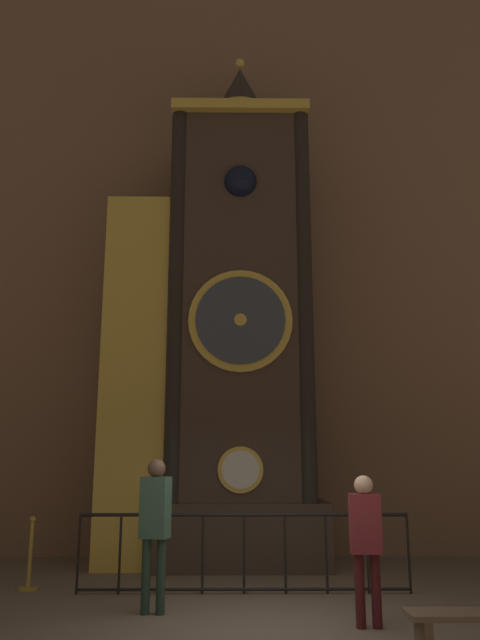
{
  "coord_description": "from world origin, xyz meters",
  "views": [
    {
      "loc": [
        -0.41,
        -7.09,
        1.77
      ],
      "look_at": [
        -0.28,
        4.37,
        4.39
      ],
      "focal_mm": 35.0,
      "sensor_mm": 36.0,
      "label": 1
    }
  ],
  "objects_px": {
    "clock_tower": "(218,332)",
    "visitor_near": "(155,518)",
    "stanchion_post": "(29,566)",
    "visitor_far": "(366,534)"
  },
  "relations": [
    {
      "from": "clock_tower",
      "to": "visitor_near",
      "type": "relative_size",
      "value": 5.51
    },
    {
      "from": "stanchion_post",
      "to": "visitor_near",
      "type": "bearing_deg",
      "value": -36.98
    },
    {
      "from": "clock_tower",
      "to": "visitor_near",
      "type": "distance_m",
      "value": 4.62
    },
    {
      "from": "visitor_near",
      "to": "clock_tower",
      "type": "bearing_deg",
      "value": 96.27
    },
    {
      "from": "clock_tower",
      "to": "visitor_near",
      "type": "xyz_separation_m",
      "value": [
        -0.67,
        -3.4,
        -3.05
      ]
    },
    {
      "from": "visitor_near",
      "to": "visitor_far",
      "type": "relative_size",
      "value": 1.11
    },
    {
      "from": "visitor_far",
      "to": "visitor_near",
      "type": "bearing_deg",
      "value": 167.78
    },
    {
      "from": "clock_tower",
      "to": "visitor_near",
      "type": "bearing_deg",
      "value": -101.19
    },
    {
      "from": "visitor_far",
      "to": "stanchion_post",
      "type": "distance_m",
      "value": 4.94
    },
    {
      "from": "visitor_near",
      "to": "stanchion_post",
      "type": "distance_m",
      "value": 2.56
    }
  ]
}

